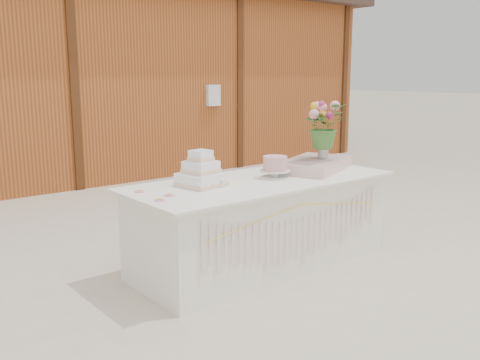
% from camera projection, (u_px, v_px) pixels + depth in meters
% --- Properties ---
extents(ground, '(80.00, 80.00, 0.00)m').
position_uv_depth(ground, '(261.00, 264.00, 4.75)').
color(ground, beige).
rests_on(ground, ground).
extents(barn, '(12.60, 4.60, 3.30)m').
position_uv_depth(barn, '(26.00, 73.00, 8.97)').
color(barn, '#A25022').
rests_on(barn, ground).
extents(cake_table, '(2.40, 1.00, 0.77)m').
position_uv_depth(cake_table, '(262.00, 223.00, 4.67)').
color(cake_table, white).
rests_on(cake_table, ground).
extents(wedding_cake, '(0.38, 0.38, 0.29)m').
position_uv_depth(wedding_cake, '(201.00, 174.00, 4.32)').
color(wedding_cake, white).
rests_on(wedding_cake, cake_table).
extents(pink_cake_stand, '(0.27, 0.27, 0.19)m').
position_uv_depth(pink_cake_stand, '(275.00, 166.00, 4.65)').
color(pink_cake_stand, white).
rests_on(pink_cake_stand, cake_table).
extents(satin_runner, '(0.93, 0.75, 0.10)m').
position_uv_depth(satin_runner, '(315.00, 165.00, 5.04)').
color(satin_runner, beige).
rests_on(satin_runner, cake_table).
extents(flower_vase, '(0.10, 0.10, 0.14)m').
position_uv_depth(flower_vase, '(323.00, 151.00, 5.11)').
color(flower_vase, '#A6A7AB').
rests_on(flower_vase, satin_runner).
extents(bouquet, '(0.39, 0.34, 0.43)m').
position_uv_depth(bouquet, '(324.00, 121.00, 5.06)').
color(bouquet, '#3A6C2B').
rests_on(bouquet, flower_vase).
extents(loose_flowers, '(0.21, 0.39, 0.02)m').
position_uv_depth(loose_flowers, '(156.00, 194.00, 4.00)').
color(loose_flowers, pink).
rests_on(loose_flowers, cake_table).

